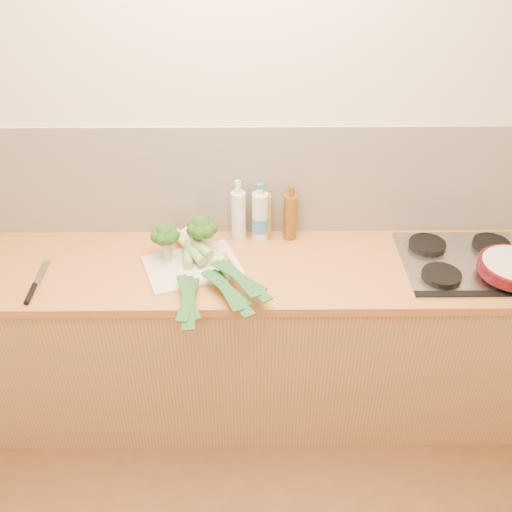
# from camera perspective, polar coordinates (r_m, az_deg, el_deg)

# --- Properties ---
(room_shell) EXTENTS (3.50, 3.50, 3.50)m
(room_shell) POSITION_cam_1_polar(r_m,az_deg,el_deg) (2.67, -1.56, 7.44)
(room_shell) COLOR beige
(room_shell) RESTS_ON ground
(counter) EXTENTS (3.20, 0.62, 0.90)m
(counter) POSITION_cam_1_polar(r_m,az_deg,el_deg) (2.85, -1.41, -8.26)
(counter) COLOR #B2824A
(counter) RESTS_ON ground
(gas_hob) EXTENTS (0.58, 0.50, 0.04)m
(gas_hob) POSITION_cam_1_polar(r_m,az_deg,el_deg) (2.73, 20.36, -0.56)
(gas_hob) COLOR silver
(gas_hob) RESTS_ON counter
(chopping_board) EXTENTS (0.48, 0.42, 0.01)m
(chopping_board) POSITION_cam_1_polar(r_m,az_deg,el_deg) (2.56, -6.39, -1.03)
(chopping_board) COLOR beige
(chopping_board) RESTS_ON counter
(broccoli_left) EXTENTS (0.13, 0.13, 0.18)m
(broccoli_left) POSITION_cam_1_polar(r_m,az_deg,el_deg) (2.55, -9.07, 2.02)
(broccoli_left) COLOR #9CAD64
(broccoli_left) RESTS_ON chopping_board
(broccoli_right) EXTENTS (0.14, 0.14, 0.18)m
(broccoli_right) POSITION_cam_1_polar(r_m,az_deg,el_deg) (2.59, -5.44, 2.79)
(broccoli_right) COLOR #9CAD64
(broccoli_right) RESTS_ON chopping_board
(leek_front) EXTENTS (0.13, 0.72, 0.04)m
(leek_front) POSITION_cam_1_polar(r_m,az_deg,el_deg) (2.53, -6.83, -0.75)
(leek_front) COLOR white
(leek_front) RESTS_ON chopping_board
(leek_mid) EXTENTS (0.39, 0.63, 0.04)m
(leek_mid) POSITION_cam_1_polar(r_m,az_deg,el_deg) (2.51, -5.50, -0.48)
(leek_mid) COLOR white
(leek_mid) RESTS_ON chopping_board
(leek_back) EXTENTS (0.42, 0.53, 0.04)m
(leek_back) POSITION_cam_1_polar(r_m,az_deg,el_deg) (2.50, -4.33, -0.07)
(leek_back) COLOR white
(leek_back) RESTS_ON chopping_board
(chefs_knife) EXTENTS (0.04, 0.32, 0.02)m
(chefs_knife) POSITION_cam_1_polar(r_m,az_deg,el_deg) (2.59, -21.37, -3.04)
(chefs_knife) COLOR silver
(chefs_knife) RESTS_ON counter
(oil_tin) EXTENTS (0.08, 0.05, 0.26)m
(oil_tin) POSITION_cam_1_polar(r_m,az_deg,el_deg) (2.70, 0.63, 4.02)
(oil_tin) COLOR olive
(oil_tin) RESTS_ON counter
(glass_bottle) EXTENTS (0.07, 0.07, 0.31)m
(glass_bottle) POSITION_cam_1_polar(r_m,az_deg,el_deg) (2.69, -1.75, 4.14)
(glass_bottle) COLOR silver
(glass_bottle) RESTS_ON counter
(amber_bottle) EXTENTS (0.06, 0.06, 0.28)m
(amber_bottle) POSITION_cam_1_polar(r_m,az_deg,el_deg) (2.70, 3.46, 4.00)
(amber_bottle) COLOR brown
(amber_bottle) RESTS_ON counter
(water_bottle) EXTENTS (0.08, 0.08, 0.28)m
(water_bottle) POSITION_cam_1_polar(r_m,az_deg,el_deg) (2.68, 0.40, 3.79)
(water_bottle) COLOR silver
(water_bottle) RESTS_ON counter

